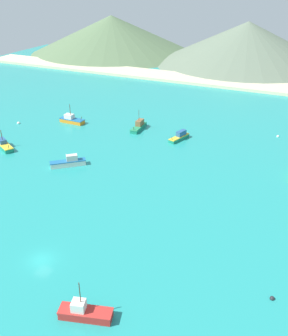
# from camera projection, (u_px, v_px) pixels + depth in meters

# --- Properties ---
(ground) EXTENTS (260.00, 280.00, 0.50)m
(ground) POSITION_uv_depth(u_px,v_px,m) (125.00, 181.00, 87.54)
(ground) COLOR teal
(fishing_boat_1) EXTENTS (8.07, 2.90, 5.90)m
(fishing_boat_1) POSITION_uv_depth(u_px,v_px,m) (72.00, 120.00, 120.08)
(fishing_boat_1) COLOR orange
(fishing_boat_1) RESTS_ON ground
(fishing_boat_2) EXTENTS (8.91, 6.20, 5.01)m
(fishing_boat_2) POSITION_uv_depth(u_px,v_px,m) (4.00, 145.00, 103.11)
(fishing_boat_2) COLOR #198466
(fishing_boat_2) RESTS_ON ground
(fishing_boat_3) EXTENTS (7.78, 4.18, 6.28)m
(fishing_boat_3) POSITION_uv_depth(u_px,v_px,m) (85.00, 312.00, 52.42)
(fishing_boat_3) COLOR red
(fishing_boat_3) RESTS_ON ground
(fishing_boat_5) EXTENTS (3.97, 7.71, 2.44)m
(fishing_boat_5) POSITION_uv_depth(u_px,v_px,m) (180.00, 136.00, 108.12)
(fishing_boat_5) COLOR #198466
(fishing_boat_5) RESTS_ON ground
(fishing_boat_6) EXTENTS (2.64, 8.37, 6.07)m
(fishing_boat_6) POSITION_uv_depth(u_px,v_px,m) (139.00, 126.00, 115.20)
(fishing_boat_6) COLOR #198466
(fishing_boat_6) RESTS_ON ground
(fishing_boat_9) EXTENTS (7.81, 7.09, 2.82)m
(fishing_boat_9) POSITION_uv_depth(u_px,v_px,m) (69.00, 162.00, 93.43)
(fishing_boat_9) COLOR silver
(fishing_boat_9) RESTS_ON ground
(buoy_0) EXTENTS (0.70, 0.70, 0.70)m
(buoy_0) POSITION_uv_depth(u_px,v_px,m) (272.00, 298.00, 55.69)
(buoy_0) COLOR #232328
(buoy_0) RESTS_ON ground
(buoy_1) EXTENTS (0.98, 0.98, 0.98)m
(buoy_1) POSITION_uv_depth(u_px,v_px,m) (19.00, 123.00, 119.58)
(buoy_1) COLOR silver
(buoy_1) RESTS_ON ground
(buoy_2) EXTENTS (0.76, 0.76, 0.76)m
(buoy_2) POSITION_uv_depth(u_px,v_px,m) (278.00, 136.00, 110.11)
(buoy_2) COLOR silver
(buoy_2) RESTS_ON ground
(beach_strip) EXTENTS (247.00, 15.62, 1.20)m
(beach_strip) POSITION_uv_depth(u_px,v_px,m) (225.00, 83.00, 161.35)
(beach_strip) COLOR beige
(beach_strip) RESTS_ON ground
(hill_west) EXTENTS (93.03, 93.03, 20.44)m
(hill_west) POSITION_uv_depth(u_px,v_px,m) (112.00, 34.00, 219.58)
(hill_west) COLOR #56704C
(hill_west) RESTS_ON ground
(hill_central) EXTENTS (90.45, 90.45, 20.74)m
(hill_central) POSITION_uv_depth(u_px,v_px,m) (247.00, 43.00, 191.21)
(hill_central) COLOR #60705B
(hill_central) RESTS_ON ground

